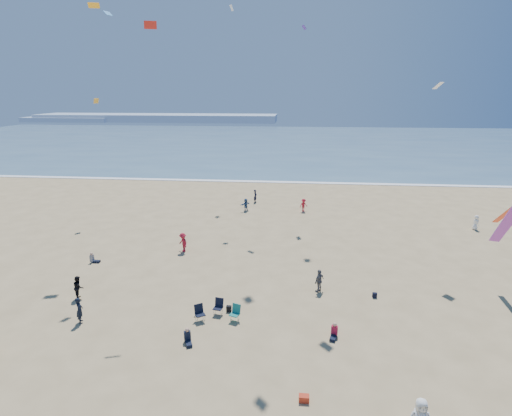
# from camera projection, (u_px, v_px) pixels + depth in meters

# --- Properties ---
(ground) EXTENTS (220.00, 220.00, 0.00)m
(ground) POSITION_uv_depth(u_px,v_px,m) (190.00, 413.00, 16.73)
(ground) COLOR tan
(ground) RESTS_ON ground
(ocean) EXTENTS (220.00, 100.00, 0.06)m
(ocean) POSITION_uv_depth(u_px,v_px,m) (280.00, 142.00, 107.51)
(ocean) COLOR #476B84
(ocean) RESTS_ON ground
(surf_line) EXTENTS (220.00, 1.20, 0.08)m
(surf_line) POSITION_uv_depth(u_px,v_px,m) (267.00, 182.00, 59.72)
(surf_line) COLOR white
(surf_line) RESTS_ON ground
(headland_far) EXTENTS (110.00, 20.00, 3.20)m
(headland_far) POSITION_uv_depth(u_px,v_px,m) (157.00, 118.00, 184.43)
(headland_far) COLOR #7A8EA8
(headland_far) RESTS_ON ground
(headland_near) EXTENTS (40.00, 14.00, 2.00)m
(headland_near) POSITION_uv_depth(u_px,v_px,m) (69.00, 119.00, 183.61)
(headland_near) COLOR #7A8EA8
(headland_near) RESTS_ON ground
(standing_flyers) EXTENTS (33.79, 34.48, 1.94)m
(standing_flyers) POSITION_uv_depth(u_px,v_px,m) (291.00, 275.00, 27.38)
(standing_flyers) COLOR maroon
(standing_flyers) RESTS_ON ground
(seated_group) EXTENTS (21.50, 18.12, 0.84)m
(seated_group) POSITION_uv_depth(u_px,v_px,m) (235.00, 344.00, 20.60)
(seated_group) COLOR white
(seated_group) RESTS_ON ground
(chair_cluster) EXTENTS (2.80, 1.56, 1.00)m
(chair_cluster) POSITION_uv_depth(u_px,v_px,m) (218.00, 311.00, 23.51)
(chair_cluster) COLOR black
(chair_cluster) RESTS_ON ground
(white_tote) EXTENTS (0.35, 0.20, 0.40)m
(white_tote) POSITION_uv_depth(u_px,v_px,m) (198.00, 312.00, 24.01)
(white_tote) COLOR white
(white_tote) RESTS_ON ground
(black_backpack) EXTENTS (0.30, 0.22, 0.38)m
(black_backpack) POSITION_uv_depth(u_px,v_px,m) (229.00, 309.00, 24.40)
(black_backpack) COLOR black
(black_backpack) RESTS_ON ground
(cooler) EXTENTS (0.45, 0.30, 0.30)m
(cooler) POSITION_uv_depth(u_px,v_px,m) (304.00, 398.00, 17.31)
(cooler) COLOR red
(cooler) RESTS_ON ground
(navy_bag) EXTENTS (0.28, 0.18, 0.34)m
(navy_bag) POSITION_uv_depth(u_px,v_px,m) (375.00, 295.00, 26.07)
(navy_bag) COLOR black
(navy_bag) RESTS_ON ground
(kites_aloft) EXTENTS (37.89, 40.69, 30.90)m
(kites_aloft) POSITION_uv_depth(u_px,v_px,m) (373.00, 69.00, 24.77)
(kites_aloft) COLOR green
(kites_aloft) RESTS_ON ground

